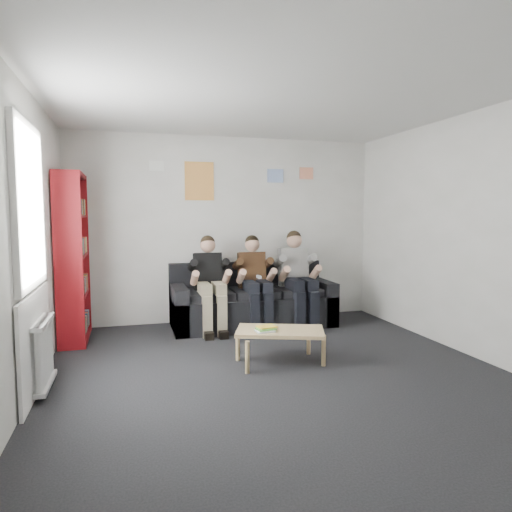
% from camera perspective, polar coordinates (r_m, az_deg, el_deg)
% --- Properties ---
extents(room_shell, '(5.00, 5.00, 5.00)m').
position_cam_1_polar(room_shell, '(4.35, 3.18, 2.24)').
color(room_shell, black).
rests_on(room_shell, ground).
extents(sofa, '(2.25, 0.92, 0.87)m').
position_cam_1_polar(sofa, '(6.53, -0.55, -5.89)').
color(sofa, black).
rests_on(sofa, ground).
extents(bookshelf, '(0.31, 0.94, 2.08)m').
position_cam_1_polar(bookshelf, '(6.08, -21.85, -0.21)').
color(bookshelf, maroon).
rests_on(bookshelf, ground).
extents(coffee_table, '(0.91, 0.50, 0.36)m').
position_cam_1_polar(coffee_table, '(4.89, 3.02, -9.65)').
color(coffee_table, tan).
rests_on(coffee_table, ground).
extents(game_cases, '(0.23, 0.20, 0.04)m').
position_cam_1_polar(game_cases, '(4.81, 1.23, -9.09)').
color(game_cases, silver).
rests_on(game_cases, coffee_table).
extents(person_left, '(0.38, 0.81, 1.29)m').
position_cam_1_polar(person_left, '(6.15, -5.74, -3.44)').
color(person_left, black).
rests_on(person_left, sofa).
extents(person_middle, '(0.38, 0.80, 1.28)m').
position_cam_1_polar(person_middle, '(6.29, -0.08, -3.24)').
color(person_middle, '#4B3419').
rests_on(person_middle, sofa).
extents(person_right, '(0.40, 0.87, 1.34)m').
position_cam_1_polar(person_right, '(6.48, 5.30, -2.81)').
color(person_right, white).
rests_on(person_right, sofa).
extents(radiator, '(0.10, 0.64, 0.60)m').
position_cam_1_polar(radiator, '(4.55, -24.93, -10.91)').
color(radiator, white).
rests_on(radiator, ground).
extents(window, '(0.05, 1.30, 2.36)m').
position_cam_1_polar(window, '(4.43, -26.22, -2.42)').
color(window, white).
rests_on(window, room_shell).
extents(poster_large, '(0.42, 0.01, 0.55)m').
position_cam_1_polar(poster_large, '(6.70, -7.09, 9.27)').
color(poster_large, '#DFD54E').
rests_on(poster_large, room_shell).
extents(poster_blue, '(0.25, 0.01, 0.20)m').
position_cam_1_polar(poster_blue, '(6.97, 2.43, 9.97)').
color(poster_blue, '#4685EE').
rests_on(poster_blue, room_shell).
extents(poster_pink, '(0.22, 0.01, 0.18)m').
position_cam_1_polar(poster_pink, '(7.14, 6.31, 10.24)').
color(poster_pink, '#DE4593').
rests_on(poster_pink, room_shell).
extents(poster_sign, '(0.20, 0.01, 0.14)m').
position_cam_1_polar(poster_sign, '(6.65, -12.33, 10.95)').
color(poster_sign, white).
rests_on(poster_sign, room_shell).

